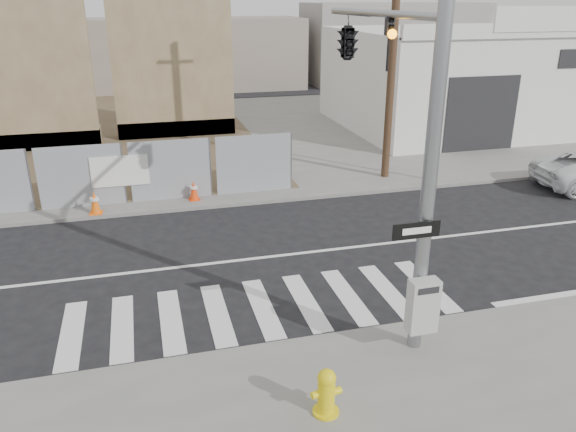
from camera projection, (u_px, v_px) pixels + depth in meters
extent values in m
plane|color=black|center=(242.00, 260.00, 14.67)|extent=(100.00, 100.00, 0.00)
cube|color=slate|center=(189.00, 137.00, 27.24)|extent=(50.00, 20.00, 0.12)
cylinder|color=gray|center=(430.00, 172.00, 9.63)|extent=(0.26, 0.26, 7.00)
cylinder|color=gray|center=(378.00, 13.00, 11.06)|extent=(0.14, 5.20, 0.14)
cube|color=#B2B2AF|center=(423.00, 306.00, 10.27)|extent=(0.55, 0.30, 1.05)
cube|color=black|center=(416.00, 230.00, 9.79)|extent=(0.90, 0.03, 0.30)
cube|color=silver|center=(417.00, 231.00, 9.77)|extent=(0.55, 0.01, 0.12)
imported|color=black|center=(389.00, 45.00, 10.72)|extent=(0.16, 0.20, 1.00)
imported|color=black|center=(348.00, 37.00, 12.70)|extent=(0.53, 2.48, 1.00)
cylinder|color=gray|center=(439.00, 110.00, 19.74)|extent=(0.12, 0.12, 5.20)
imported|color=black|center=(446.00, 35.00, 18.83)|extent=(0.16, 0.20, 1.00)
cube|color=brown|center=(14.00, 56.00, 23.17)|extent=(6.00, 0.50, 8.00)
cube|color=brown|center=(30.00, 140.00, 24.84)|extent=(6.00, 1.30, 0.80)
cube|color=brown|center=(172.00, 51.00, 25.64)|extent=(5.50, 0.50, 8.00)
cube|color=brown|center=(177.00, 127.00, 27.31)|extent=(5.50, 1.30, 0.80)
cube|color=silver|center=(462.00, 78.00, 28.81)|extent=(12.00, 10.00, 4.80)
cube|color=silver|center=(534.00, 30.00, 23.37)|extent=(12.00, 0.30, 0.60)
cube|color=silver|center=(536.00, 19.00, 23.16)|extent=(4.00, 0.30, 1.00)
cube|color=black|center=(481.00, 114.00, 24.11)|extent=(3.40, 0.06, 3.20)
cylinder|color=#452F20|center=(394.00, 37.00, 19.31)|extent=(0.28, 0.28, 10.00)
cylinder|color=yellow|center=(326.00, 411.00, 9.11)|extent=(0.51, 0.51, 0.04)
cylinder|color=yellow|center=(326.00, 396.00, 9.00)|extent=(0.33, 0.33, 0.65)
sphere|color=yellow|center=(327.00, 378.00, 8.88)|extent=(0.30, 0.30, 0.30)
cylinder|color=yellow|center=(316.00, 395.00, 8.94)|extent=(0.17, 0.15, 0.12)
cylinder|color=yellow|center=(336.00, 391.00, 9.02)|extent=(0.17, 0.15, 0.12)
cube|color=#FF650D|center=(96.00, 213.00, 17.49)|extent=(0.42, 0.42, 0.03)
cone|color=#FF650D|center=(95.00, 202.00, 17.36)|extent=(0.37, 0.37, 0.73)
cylinder|color=silver|center=(94.00, 199.00, 17.33)|extent=(0.28, 0.28, 0.08)
cube|color=#EA3C0C|center=(194.00, 199.00, 18.68)|extent=(0.39, 0.39, 0.03)
cone|color=#EA3C0C|center=(194.00, 190.00, 18.56)|extent=(0.35, 0.35, 0.67)
cylinder|color=silver|center=(194.00, 187.00, 18.53)|extent=(0.26, 0.26, 0.08)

